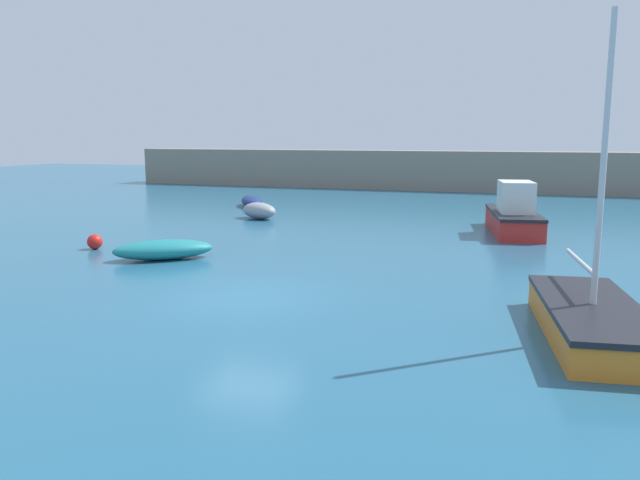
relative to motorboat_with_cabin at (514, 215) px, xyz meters
name	(u,v)px	position (x,y,z in m)	size (l,w,h in m)	color
ground_plane	(248,301)	(-6.06, -13.27, -0.88)	(120.00, 120.00, 0.20)	#235B7A
harbor_breakwater	(440,170)	(-6.06, 20.33, 0.70)	(50.27, 2.87, 2.95)	gray
motorboat_with_cabin	(514,215)	(0.00, 0.00, 0.00)	(2.72, 5.88, 2.22)	red
open_tender_yellow	(252,201)	(-14.74, 5.43, -0.46)	(2.67, 3.36, 0.63)	navy
fishing_dinghy_green	(259,211)	(-12.12, 0.72, -0.37)	(2.41, 1.95, 0.81)	gray
sailboat_tall_mast	(592,318)	(2.02, -13.91, -0.37)	(2.55, 5.45, 6.50)	orange
rowboat_blue_near	(163,250)	(-10.87, -9.71, -0.45)	(3.36, 2.93, 0.66)	teal
mooring_buoy_red	(95,242)	(-14.30, -8.90, -0.50)	(0.55, 0.55, 0.55)	red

